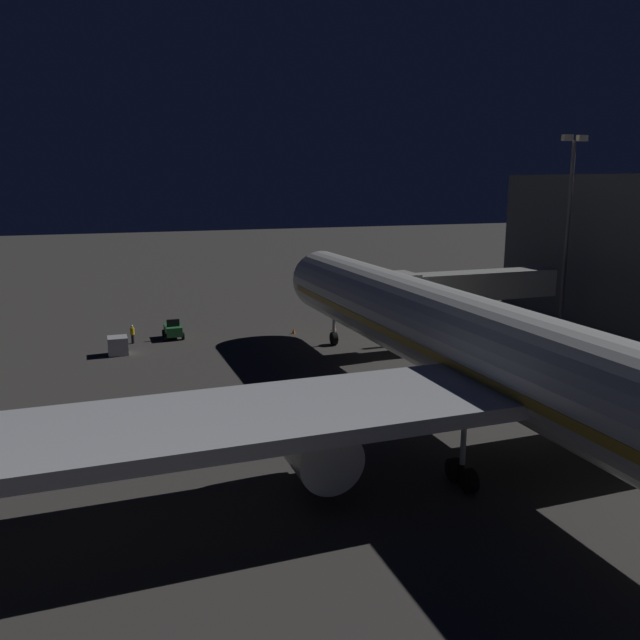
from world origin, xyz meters
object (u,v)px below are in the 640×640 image
object	(u,v)px
airliner_at_gate	(530,370)
apron_floodlight_mast	(568,219)
baggage_tug_lead	(173,330)
baggage_container_mid_row	(118,346)
jet_bridge	(453,287)
ground_crew_by_belt_loader	(132,333)
traffic_cone_nose_starboard	(294,331)
traffic_cone_nose_port	(335,328)

from	to	relation	value
airliner_at_gate	apron_floodlight_mast	size ratio (longest dim) A/B	3.57
baggage_tug_lead	airliner_at_gate	bearing A→B (deg)	111.11
baggage_container_mid_row	jet_bridge	bearing A→B (deg)	165.05
airliner_at_gate	ground_crew_by_belt_loader	bearing A→B (deg)	-63.20
baggage_container_mid_row	traffic_cone_nose_starboard	world-z (taller)	baggage_container_mid_row
airliner_at_gate	baggage_container_mid_row	world-z (taller)	airliner_at_gate
airliner_at_gate	baggage_tug_lead	distance (m)	38.54
ground_crew_by_belt_loader	traffic_cone_nose_starboard	size ratio (longest dim) A/B	3.24
baggage_tug_lead	traffic_cone_nose_port	size ratio (longest dim) A/B	4.75
airliner_at_gate	ground_crew_by_belt_loader	distance (m)	39.32
airliner_at_gate	jet_bridge	size ratio (longest dim) A/B	3.91
ground_crew_by_belt_loader	traffic_cone_nose_starboard	world-z (taller)	ground_crew_by_belt_loader
apron_floodlight_mast	ground_crew_by_belt_loader	xyz separation A→B (m)	(43.12, -7.25, -10.21)
traffic_cone_nose_starboard	ground_crew_by_belt_loader	bearing A→B (deg)	-5.02
baggage_tug_lead	jet_bridge	bearing A→B (deg)	152.82
ground_crew_by_belt_loader	baggage_tug_lead	bearing A→B (deg)	-167.96
airliner_at_gate	apron_floodlight_mast	world-z (taller)	apron_floodlight_mast
apron_floodlight_mast	baggage_tug_lead	size ratio (longest dim) A/B	7.44
apron_floodlight_mast	jet_bridge	bearing A→B (deg)	14.49
jet_bridge	apron_floodlight_mast	distance (m)	17.13
baggage_container_mid_row	airliner_at_gate	bearing A→B (deg)	121.41
jet_bridge	traffic_cone_nose_port	xyz separation A→B (m)	(7.63, -9.95, -5.31)
apron_floodlight_mast	baggage_tug_lead	bearing A→B (deg)	-11.61
jet_bridge	apron_floodlight_mast	bearing A→B (deg)	-165.51
jet_bridge	apron_floodlight_mast	world-z (taller)	apron_floodlight_mast
airliner_at_gate	baggage_container_mid_row	size ratio (longest dim) A/B	40.10
ground_crew_by_belt_loader	traffic_cone_nose_starboard	bearing A→B (deg)	174.98
airliner_at_gate	traffic_cone_nose_starboard	distance (m)	33.99
jet_bridge	traffic_cone_nose_starboard	world-z (taller)	jet_bridge
ground_crew_by_belt_loader	traffic_cone_nose_port	world-z (taller)	ground_crew_by_belt_loader
jet_bridge	baggage_tug_lead	bearing A→B (deg)	-27.18
ground_crew_by_belt_loader	traffic_cone_nose_port	bearing A→B (deg)	176.09
baggage_container_mid_row	traffic_cone_nose_port	xyz separation A→B (m)	(-21.31, -2.23, -0.52)
traffic_cone_nose_starboard	airliner_at_gate	bearing A→B (deg)	93.76
airliner_at_gate	jet_bridge	bearing A→B (deg)	-112.63
jet_bridge	apron_floodlight_mast	xyz separation A→B (m)	(-15.67, -4.05, 5.61)
apron_floodlight_mast	airliner_at_gate	bearing A→B (deg)	47.29
traffic_cone_nose_port	traffic_cone_nose_starboard	xyz separation A→B (m)	(4.40, 0.00, 0.00)
jet_bridge	ground_crew_by_belt_loader	world-z (taller)	jet_bridge
airliner_at_gate	baggage_tug_lead	xyz separation A→B (m)	(13.78, -35.69, -4.66)
airliner_at_gate	apron_floodlight_mast	bearing A→B (deg)	-132.71
traffic_cone_nose_port	airliner_at_gate	bearing A→B (deg)	86.24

